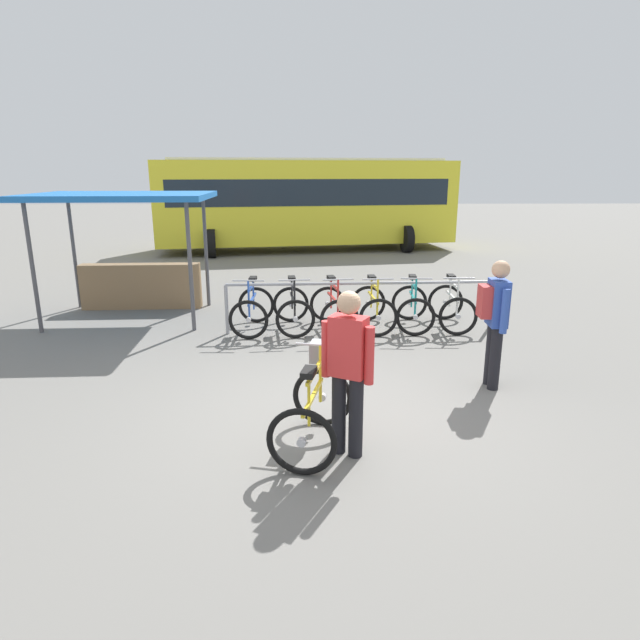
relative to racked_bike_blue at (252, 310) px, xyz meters
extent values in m
plane|color=slate|center=(1.21, -3.39, -0.37)|extent=(80.00, 80.00, 0.00)
cylinder|color=#99999E|center=(-0.41, -0.20, 0.06)|extent=(0.06, 0.06, 0.85)
cylinder|color=#99999E|center=(4.13, -0.01, 0.06)|extent=(0.06, 0.06, 0.85)
cylinder|color=#99999E|center=(1.86, -0.10, 0.48)|extent=(4.55, 0.24, 0.05)
torus|color=black|center=(0.02, 0.51, -0.04)|extent=(0.66, 0.10, 0.66)
cylinder|color=#B7B7BC|center=(0.02, 0.51, -0.04)|extent=(0.08, 0.06, 0.08)
torus|color=black|center=(-0.02, -0.51, -0.04)|extent=(0.66, 0.10, 0.66)
cylinder|color=#B7B7BC|center=(-0.02, -0.51, -0.04)|extent=(0.08, 0.06, 0.08)
cube|color=#2D56B7|center=(0.00, 0.00, 0.19)|extent=(0.06, 0.92, 0.04)
cube|color=#2D56B7|center=(0.00, -0.05, 0.41)|extent=(0.05, 0.61, 0.04)
cylinder|color=#2D56B7|center=(0.01, 0.18, 0.24)|extent=(0.03, 0.03, 0.55)
cube|color=black|center=(0.01, 0.18, 0.51)|extent=(0.13, 0.24, 0.06)
cylinder|color=#2D56B7|center=(-0.01, -0.39, 0.28)|extent=(0.03, 0.03, 0.63)
cylinder|color=#B7B7BC|center=(-0.01, -0.39, 0.59)|extent=(0.52, 0.04, 0.03)
torus|color=black|center=(0.64, 0.54, -0.04)|extent=(0.66, 0.13, 0.66)
cylinder|color=#B7B7BC|center=(0.64, 0.54, -0.04)|extent=(0.09, 0.07, 0.08)
torus|color=black|center=(0.75, -0.48, -0.04)|extent=(0.66, 0.13, 0.66)
cylinder|color=#B7B7BC|center=(0.75, -0.48, -0.04)|extent=(0.09, 0.07, 0.08)
cube|color=black|center=(0.70, 0.03, 0.19)|extent=(0.13, 0.92, 0.04)
cube|color=black|center=(0.70, -0.02, 0.41)|extent=(0.10, 0.61, 0.04)
cylinder|color=black|center=(0.68, 0.21, 0.24)|extent=(0.03, 0.03, 0.55)
cube|color=black|center=(0.68, 0.21, 0.51)|extent=(0.15, 0.25, 0.06)
cylinder|color=black|center=(0.74, -0.36, 0.28)|extent=(0.03, 0.03, 0.63)
cylinder|color=#B7B7BC|center=(0.74, -0.36, 0.59)|extent=(0.52, 0.08, 0.03)
torus|color=black|center=(1.32, 0.56, -0.04)|extent=(0.67, 0.20, 0.66)
cylinder|color=#B7B7BC|center=(1.32, 0.56, -0.04)|extent=(0.09, 0.08, 0.08)
torus|color=black|center=(1.48, -0.44, -0.04)|extent=(0.67, 0.20, 0.66)
cylinder|color=#B7B7BC|center=(1.48, -0.44, -0.04)|extent=(0.09, 0.08, 0.08)
cube|color=red|center=(1.40, 0.06, 0.19)|extent=(0.18, 0.91, 0.04)
cube|color=red|center=(1.41, 0.01, 0.41)|extent=(0.13, 0.61, 0.04)
cylinder|color=red|center=(1.37, 0.24, 0.24)|extent=(0.03, 0.03, 0.55)
cube|color=black|center=(1.37, 0.24, 0.51)|extent=(0.16, 0.26, 0.06)
cylinder|color=red|center=(1.46, -0.32, 0.28)|extent=(0.03, 0.03, 0.63)
cylinder|color=#B7B7BC|center=(1.46, -0.32, 0.59)|extent=(0.52, 0.11, 0.03)
torus|color=black|center=(2.06, 0.60, -0.04)|extent=(0.66, 0.11, 0.66)
cylinder|color=#B7B7BC|center=(2.06, 0.60, -0.04)|extent=(0.08, 0.07, 0.08)
torus|color=black|center=(2.13, -0.42, -0.04)|extent=(0.66, 0.11, 0.66)
cylinder|color=#B7B7BC|center=(2.13, -0.42, -0.04)|extent=(0.08, 0.07, 0.08)
cube|color=yellow|center=(2.10, 0.09, 0.19)|extent=(0.10, 0.92, 0.04)
cube|color=yellow|center=(2.10, 0.04, 0.41)|extent=(0.08, 0.61, 0.04)
cylinder|color=yellow|center=(2.09, 0.27, 0.24)|extent=(0.03, 0.03, 0.55)
cube|color=black|center=(2.09, 0.27, 0.51)|extent=(0.14, 0.25, 0.06)
cylinder|color=yellow|center=(2.12, -0.30, 0.28)|extent=(0.03, 0.03, 0.63)
cylinder|color=#B7B7BC|center=(2.12, -0.30, 0.59)|extent=(0.52, 0.06, 0.03)
torus|color=black|center=(2.84, 0.62, -0.04)|extent=(0.66, 0.13, 0.66)
cylinder|color=#B7B7BC|center=(2.84, 0.62, -0.04)|extent=(0.08, 0.07, 0.08)
torus|color=black|center=(2.76, -0.39, -0.04)|extent=(0.66, 0.13, 0.66)
cylinder|color=#B7B7BC|center=(2.76, -0.39, -0.04)|extent=(0.08, 0.07, 0.08)
cube|color=teal|center=(2.80, 0.12, 0.19)|extent=(0.11, 0.92, 0.04)
cube|color=teal|center=(2.79, 0.07, 0.41)|extent=(0.08, 0.61, 0.04)
cylinder|color=teal|center=(2.81, 0.30, 0.24)|extent=(0.03, 0.03, 0.55)
cube|color=black|center=(2.81, 0.30, 0.51)|extent=(0.14, 0.25, 0.06)
cylinder|color=teal|center=(2.77, -0.27, 0.28)|extent=(0.03, 0.03, 0.63)
cylinder|color=#B7B7BC|center=(2.77, -0.27, 0.59)|extent=(0.52, 0.07, 0.03)
torus|color=black|center=(3.52, 0.65, -0.04)|extent=(0.66, 0.10, 0.66)
cylinder|color=#B7B7BC|center=(3.52, 0.65, -0.04)|extent=(0.08, 0.06, 0.08)
torus|color=black|center=(3.48, -0.36, -0.04)|extent=(0.66, 0.10, 0.66)
cylinder|color=#B7B7BC|center=(3.48, -0.36, -0.04)|extent=(0.08, 0.06, 0.08)
cube|color=silver|center=(3.50, 0.14, 0.19)|extent=(0.07, 0.92, 0.04)
cube|color=silver|center=(3.50, 0.09, 0.41)|extent=(0.06, 0.61, 0.04)
cylinder|color=silver|center=(3.50, 0.33, 0.24)|extent=(0.03, 0.03, 0.55)
cube|color=black|center=(3.50, 0.33, 0.51)|extent=(0.13, 0.24, 0.06)
cylinder|color=silver|center=(3.48, -0.24, 0.28)|extent=(0.03, 0.03, 0.63)
cylinder|color=#B7B7BC|center=(3.48, -0.24, 0.59)|extent=(0.52, 0.05, 0.03)
torus|color=black|center=(0.91, -4.64, -0.04)|extent=(0.66, 0.20, 0.66)
cylinder|color=#B7B7BC|center=(0.91, -4.64, -0.04)|extent=(0.09, 0.08, 0.08)
torus|color=black|center=(1.13, -3.64, -0.04)|extent=(0.66, 0.20, 0.66)
cylinder|color=#B7B7BC|center=(1.13, -3.64, -0.04)|extent=(0.09, 0.08, 0.08)
cube|color=yellow|center=(1.02, -4.14, 0.19)|extent=(0.23, 0.91, 0.04)
cube|color=yellow|center=(1.03, -4.09, 0.41)|extent=(0.16, 0.61, 0.04)
cylinder|color=yellow|center=(0.98, -4.32, 0.24)|extent=(0.03, 0.03, 0.55)
cube|color=black|center=(0.98, -4.32, 0.51)|extent=(0.17, 0.26, 0.06)
cylinder|color=yellow|center=(1.10, -3.76, 0.28)|extent=(0.03, 0.03, 0.63)
cylinder|color=#B7B7BC|center=(1.10, -3.76, 0.59)|extent=(0.51, 0.14, 0.03)
cube|color=gray|center=(1.13, -3.62, 0.47)|extent=(0.30, 0.25, 0.22)
cylinder|color=black|center=(1.43, -4.31, 0.04)|extent=(0.14, 0.14, 0.82)
cylinder|color=black|center=(1.27, -4.22, 0.04)|extent=(0.14, 0.14, 0.82)
cube|color=red|center=(1.35, -4.26, 0.74)|extent=(0.39, 0.33, 0.58)
cylinder|color=red|center=(1.54, -4.38, 0.69)|extent=(0.09, 0.09, 0.55)
cylinder|color=red|center=(1.15, -4.18, 0.69)|extent=(0.09, 0.09, 0.55)
sphere|color=tan|center=(1.35, -4.26, 1.16)|extent=(0.22, 0.22, 0.22)
cylinder|color=black|center=(3.33, -2.50, 0.04)|extent=(0.14, 0.14, 0.82)
cylinder|color=black|center=(3.32, -2.68, 0.04)|extent=(0.14, 0.14, 0.82)
cube|color=#2D4CA5|center=(3.33, -2.59, 0.74)|extent=(0.21, 0.35, 0.58)
cylinder|color=#2D4CA5|center=(3.35, -2.37, 0.69)|extent=(0.09, 0.09, 0.55)
cylinder|color=#2D4CA5|center=(3.34, -2.81, 0.69)|extent=(0.09, 0.09, 0.55)
sphere|color=tan|center=(3.33, -2.59, 1.16)|extent=(0.22, 0.22, 0.22)
cube|color=#B23333|center=(3.17, -2.58, 0.76)|extent=(0.15, 0.26, 0.40)
cube|color=yellow|center=(0.89, 9.91, 1.28)|extent=(10.27, 4.04, 2.70)
cube|color=#19232D|center=(0.89, 9.91, 1.63)|extent=(9.48, 3.94, 0.84)
cube|color=silver|center=(0.89, 9.91, 2.67)|extent=(9.24, 3.64, 0.08)
cylinder|color=black|center=(-2.13, 8.17, 0.08)|extent=(0.39, 0.93, 0.90)
cylinder|color=black|center=(-2.52, 10.64, 0.08)|extent=(0.39, 0.93, 0.90)
cylinder|color=black|center=(4.29, 9.19, 0.08)|extent=(0.39, 0.93, 0.90)
cylinder|color=black|center=(3.90, 11.66, 0.08)|extent=(0.39, 0.93, 0.90)
cylinder|color=#4C4C51|center=(-3.69, 1.73, 0.73)|extent=(0.07, 0.07, 2.20)
cylinder|color=#4C4C51|center=(-1.10, 1.83, 0.73)|extent=(0.07, 0.07, 2.20)
cylinder|color=#4C4C51|center=(-3.63, -0.07, 0.73)|extent=(0.07, 0.07, 2.20)
cylinder|color=#4C4C51|center=(-1.03, 0.03, 0.73)|extent=(0.07, 0.07, 2.20)
cube|color=blue|center=(-2.36, 0.88, 1.88)|extent=(3.18, 2.41, 0.10)
cube|color=olive|center=(-2.39, 1.63, 0.08)|extent=(2.35, 0.39, 0.90)
camera|label=1|loc=(1.00, -9.02, 2.33)|focal=30.23mm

